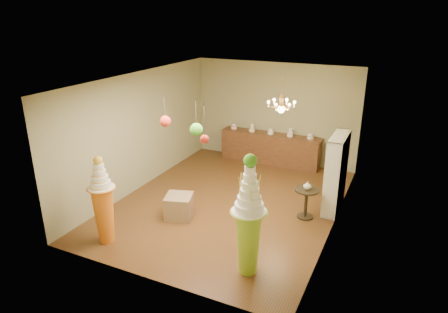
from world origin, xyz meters
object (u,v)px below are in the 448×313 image
at_px(pedestal_orange, 104,208).
at_px(pedestal_green, 249,228).
at_px(round_table, 306,199).
at_px(sideboard, 270,148).

bearing_deg(pedestal_orange, pedestal_green, 5.60).
distance_m(pedestal_green, round_table, 2.47).
bearing_deg(pedestal_green, round_table, 79.87).
bearing_deg(pedestal_green, sideboard, 105.16).
bearing_deg(pedestal_orange, sideboard, 74.56).
height_order(pedestal_orange, round_table, pedestal_orange).
distance_m(pedestal_orange, round_table, 4.34).
relative_size(pedestal_green, sideboard, 0.74).
xyz_separation_m(sideboard, round_table, (1.86, -2.88, -0.03)).
xyz_separation_m(pedestal_green, sideboard, (-1.43, 5.28, -0.42)).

